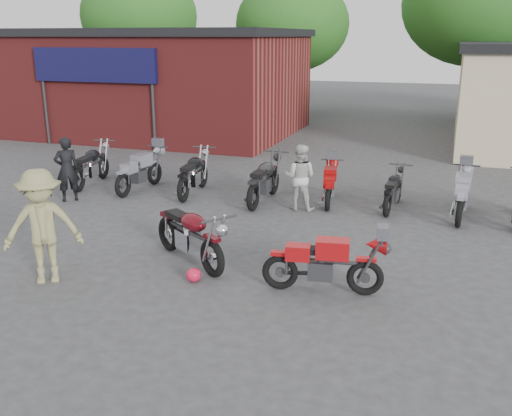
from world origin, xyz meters
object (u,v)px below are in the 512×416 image
(helmet, at_px, (194,275))
(row_bike_4, at_px, (330,182))
(row_bike_3, at_px, (264,178))
(row_bike_6, at_px, (462,193))
(person_tan, at_px, (42,227))
(row_bike_5, at_px, (394,188))
(person_dark, at_px, (67,169))
(vintage_motorcycle, at_px, (190,231))
(row_bike_0, at_px, (91,163))
(row_bike_2, at_px, (193,172))
(sportbike, at_px, (325,261))
(row_bike_1, at_px, (140,169))
(person_light, at_px, (300,177))

(helmet, relative_size, row_bike_4, 0.14)
(row_bike_3, bearing_deg, row_bike_6, -86.35)
(person_tan, bearing_deg, row_bike_5, 16.43)
(helmet, height_order, person_dark, person_dark)
(vintage_motorcycle, relative_size, row_bike_0, 1.03)
(row_bike_0, xyz_separation_m, row_bike_2, (3.12, 0.01, -0.00))
(row_bike_3, relative_size, row_bike_5, 1.19)
(person_dark, distance_m, row_bike_5, 8.04)
(person_dark, relative_size, row_bike_2, 0.78)
(sportbike, bearing_deg, row_bike_4, 91.73)
(person_dark, bearing_deg, row_bike_1, -173.11)
(vintage_motorcycle, bearing_deg, row_bike_5, 90.74)
(person_light, height_order, row_bike_0, person_light)
(helmet, height_order, row_bike_5, row_bike_5)
(vintage_motorcycle, distance_m, person_dark, 5.45)
(vintage_motorcycle, bearing_deg, person_tan, -108.04)
(sportbike, height_order, row_bike_2, row_bike_2)
(row_bike_4, xyz_separation_m, row_bike_6, (3.09, -0.19, 0.06))
(helmet, bearing_deg, row_bike_1, 127.84)
(row_bike_4, relative_size, row_bike_5, 1.00)
(helmet, distance_m, row_bike_2, 5.64)
(person_dark, height_order, row_bike_2, person_dark)
(row_bike_2, bearing_deg, person_dark, 114.77)
(row_bike_1, bearing_deg, row_bike_6, -83.59)
(person_tan, distance_m, row_bike_6, 8.98)
(person_light, bearing_deg, row_bike_3, -18.97)
(row_bike_6, bearing_deg, person_tan, 135.41)
(person_dark, xyz_separation_m, row_bike_6, (9.34, 1.75, -0.23))
(helmet, distance_m, row_bike_6, 6.79)
(row_bike_1, relative_size, row_bike_3, 0.94)
(row_bike_1, xyz_separation_m, row_bike_3, (3.50, 0.02, 0.04))
(sportbike, xyz_separation_m, row_bike_3, (-2.56, 4.71, 0.08))
(person_dark, height_order, person_light, person_dark)
(row_bike_6, bearing_deg, sportbike, 160.10)
(row_bike_0, bearing_deg, row_bike_4, -95.72)
(vintage_motorcycle, height_order, row_bike_2, vintage_motorcycle)
(row_bike_3, bearing_deg, row_bike_2, 87.88)
(row_bike_5, bearing_deg, row_bike_6, -91.12)
(vintage_motorcycle, height_order, helmet, vintage_motorcycle)
(person_tan, xyz_separation_m, row_bike_1, (-1.53, 5.78, -0.39))
(row_bike_5, bearing_deg, helmet, 157.98)
(row_bike_1, bearing_deg, row_bike_5, -81.77)
(person_dark, xyz_separation_m, row_bike_3, (4.69, 1.51, -0.19))
(person_light, bearing_deg, sportbike, 109.21)
(helmet, relative_size, row_bike_0, 0.12)
(row_bike_5, bearing_deg, row_bike_1, 98.53)
(person_tan, height_order, row_bike_2, person_tan)
(sportbike, distance_m, person_tan, 4.68)
(row_bike_2, relative_size, row_bike_3, 0.97)
(helmet, relative_size, person_light, 0.17)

